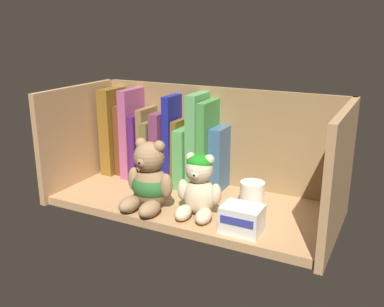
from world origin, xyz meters
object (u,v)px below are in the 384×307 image
(book_4, at_px, (150,142))
(book_3, at_px, (144,144))
(book_2, at_px, (136,131))
(book_11, at_px, (210,144))
(small_product_box, at_px, (242,219))
(book_10, at_px, (200,140))
(book_0, at_px, (118,129))
(book_8, at_px, (181,150))
(pillar_candle, at_px, (252,194))
(book_1, at_px, (128,138))
(book_9, at_px, (190,155))
(teddy_bear_larger, at_px, (150,182))
(book_6, at_px, (166,145))
(book_12, at_px, (221,158))
(teddy_bear_smaller, at_px, (199,187))
(book_5, at_px, (157,148))
(book_7, at_px, (174,138))

(book_4, bearing_deg, book_3, 180.00)
(book_2, height_order, book_11, book_2)
(small_product_box, bearing_deg, book_3, 150.86)
(book_10, bearing_deg, book_0, 180.00)
(book_3, xyz_separation_m, book_8, (0.12, 0.00, -0.00))
(book_3, height_order, pillar_candle, book_3)
(book_1, bearing_deg, book_9, 0.00)
(book_4, relative_size, teddy_bear_larger, 1.19)
(book_8, distance_m, teddy_bear_larger, 0.19)
(book_2, xyz_separation_m, book_6, (0.09, 0.00, -0.03))
(book_2, bearing_deg, book_4, 0.00)
(book_12, height_order, small_product_box, book_12)
(book_3, distance_m, book_11, 0.21)
(book_11, bearing_deg, teddy_bear_larger, -108.87)
(book_4, relative_size, book_6, 1.03)
(teddy_bear_larger, bearing_deg, book_3, 125.99)
(book_10, height_order, teddy_bear_smaller, book_10)
(book_5, xyz_separation_m, book_11, (0.16, 0.00, 0.03))
(book_2, distance_m, book_12, 0.26)
(book_2, bearing_deg, book_3, 0.00)
(book_4, bearing_deg, book_11, 0.00)
(book_4, bearing_deg, book_1, 180.00)
(book_5, height_order, book_6, book_6)
(book_4, bearing_deg, book_5, 0.00)
(book_7, height_order, teddy_bear_smaller, book_7)
(book_2, bearing_deg, book_9, 0.00)
(book_6, xyz_separation_m, book_7, (0.03, 0.00, 0.02))
(book_2, height_order, book_9, book_2)
(book_9, distance_m, teddy_bear_smaller, 0.21)
(pillar_candle, bearing_deg, book_11, 151.76)
(book_4, xyz_separation_m, pillar_candle, (0.33, -0.08, -0.07))
(book_0, bearing_deg, teddy_bear_smaller, -26.74)
(book_6, bearing_deg, book_11, 0.00)
(book_4, xyz_separation_m, teddy_bear_larger, (0.12, -0.19, -0.03))
(small_product_box, bearing_deg, pillar_candle, 100.41)
(book_11, xyz_separation_m, small_product_box, (0.17, -0.21, -0.09))
(book_2, distance_m, book_6, 0.10)
(book_2, xyz_separation_m, teddy_bear_larger, (0.16, -0.19, -0.06))
(book_1, height_order, book_7, book_7)
(book_2, height_order, teddy_bear_smaller, book_2)
(book_12, xyz_separation_m, teddy_bear_larger, (-0.10, -0.19, -0.02))
(book_7, xyz_separation_m, book_11, (0.11, 0.00, -0.00))
(book_4, bearing_deg, book_12, 0.00)
(book_5, height_order, book_7, book_7)
(book_7, height_order, book_12, book_7)
(book_1, distance_m, book_7, 0.15)
(book_6, relative_size, teddy_bear_larger, 1.16)
(book_7, height_order, teddy_bear_larger, book_7)
(book_11, bearing_deg, book_4, 180.00)
(book_6, relative_size, book_10, 0.77)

